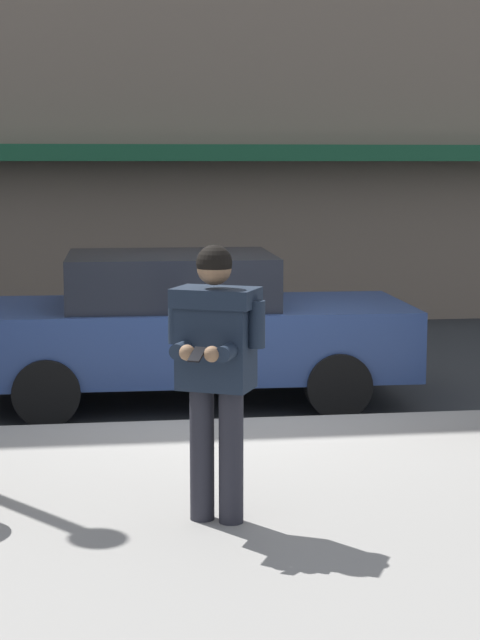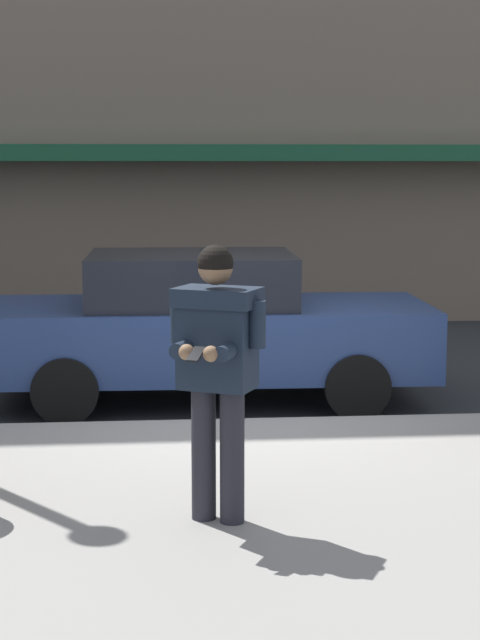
# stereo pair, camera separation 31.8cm
# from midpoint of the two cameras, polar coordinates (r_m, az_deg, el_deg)

# --- Properties ---
(ground_plane) EXTENTS (80.00, 80.00, 0.00)m
(ground_plane) POSITION_cam_midpoint_polar(r_m,az_deg,el_deg) (10.03, -1.75, -5.78)
(ground_plane) COLOR #2B2D30
(sidewalk) EXTENTS (32.00, 5.30, 0.14)m
(sidewalk) POSITION_cam_midpoint_polar(r_m,az_deg,el_deg) (7.51, 8.39, -10.23)
(sidewalk) COLOR gray
(sidewalk) RESTS_ON ground
(curb_paint_line) EXTENTS (28.00, 0.12, 0.01)m
(curb_paint_line) POSITION_cam_midpoint_polar(r_m,az_deg,el_deg) (10.23, 3.82, -5.50)
(curb_paint_line) COLOR silver
(curb_paint_line) RESTS_ON ground
(parked_sedan_mid) EXTENTS (4.54, 2.02, 1.54)m
(parked_sedan_mid) POSITION_cam_midpoint_polar(r_m,az_deg,el_deg) (10.98, -3.80, -0.35)
(parked_sedan_mid) COLOR navy
(parked_sedan_mid) RESTS_ON ground
(man_texting_on_phone) EXTENTS (0.62, 0.65, 1.81)m
(man_texting_on_phone) POSITION_cam_midpoint_polar(r_m,az_deg,el_deg) (6.81, -2.65, -1.80)
(man_texting_on_phone) COLOR #23232B
(man_texting_on_phone) RESTS_ON sidewalk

